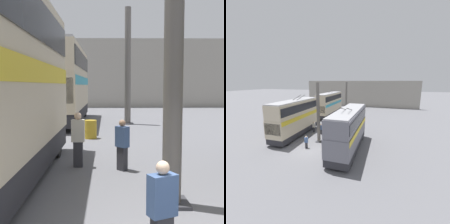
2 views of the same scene
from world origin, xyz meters
TOP-DOWN VIEW (x-y plane):
  - ground_plane at (0.00, 0.00)m, footprint 240.00×240.00m
  - depot_back_wall at (33.85, 0.00)m, footprint 0.50×36.00m
  - support_column_near at (2.79, 0.00)m, footprint 0.77×0.77m
  - support_column_far at (17.45, 0.00)m, footprint 0.77×0.77m
  - bus_left_near at (1.72, -4.40)m, footprint 10.11×2.54m
  - bus_right_near at (4.13, 4.40)m, footprint 9.91×2.54m
  - bus_right_mid at (18.53, 4.40)m, footprint 11.44×2.54m
  - person_aisle_midway at (5.65, 0.97)m, footprint 0.47×0.46m
  - person_aisle_foreground at (0.49, 0.63)m, footprint 0.39×0.48m
  - person_by_right_row at (6.08, 2.40)m, footprint 0.26×0.43m
  - oil_drum at (11.61, 2.27)m, footprint 0.66×0.66m

SIDE VIEW (x-z plane):
  - ground_plane at x=0.00m, z-range 0.00..0.00m
  - oil_drum at x=11.61m, z-range 0.00..0.93m
  - person_aisle_foreground at x=0.49m, z-range 0.04..1.61m
  - person_aisle_midway at x=5.65m, z-range 0.04..1.66m
  - person_by_right_row at x=6.08m, z-range 0.06..1.87m
  - bus_left_near at x=1.72m, z-range 0.03..5.56m
  - bus_right_near at x=4.13m, z-range 0.06..6.05m
  - bus_right_mid at x=18.53m, z-range 0.06..6.10m
  - support_column_near at x=2.79m, z-range -0.12..7.83m
  - support_column_far at x=17.45m, z-range -0.12..7.83m
  - depot_back_wall at x=33.85m, z-range 0.00..8.27m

